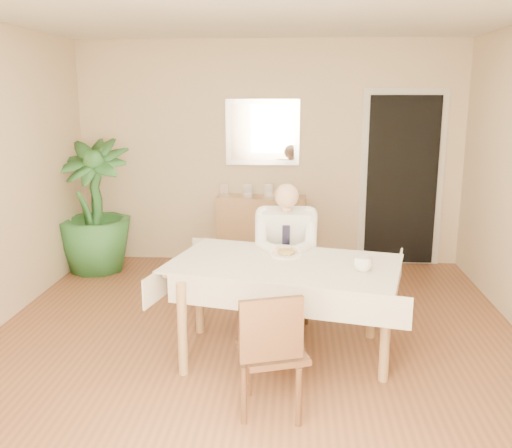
# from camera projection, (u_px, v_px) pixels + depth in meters

# --- Properties ---
(room) EXTENTS (5.00, 5.02, 2.60)m
(room) POSITION_uv_depth(u_px,v_px,m) (253.00, 189.00, 4.27)
(room) COLOR brown
(room) RESTS_ON ground
(window) EXTENTS (1.34, 0.04, 1.44)m
(window) POSITION_uv_depth(u_px,v_px,m) (194.00, 271.00, 1.83)
(window) COLOR beige
(window) RESTS_ON room
(doorway) EXTENTS (0.96, 0.07, 2.10)m
(doorway) POSITION_uv_depth(u_px,v_px,m) (402.00, 181.00, 6.62)
(doorway) COLOR beige
(doorway) RESTS_ON ground
(mirror) EXTENTS (0.86, 0.04, 0.76)m
(mirror) POSITION_uv_depth(u_px,v_px,m) (262.00, 132.00, 6.62)
(mirror) COLOR silver
(mirror) RESTS_ON room
(dining_table) EXTENTS (1.94, 1.40, 0.75)m
(dining_table) POSITION_uv_depth(u_px,v_px,m) (284.00, 273.00, 4.33)
(dining_table) COLOR #9D784D
(dining_table) RESTS_ON ground
(chair_far) EXTENTS (0.47, 0.47, 0.93)m
(chair_far) POSITION_uv_depth(u_px,v_px,m) (286.00, 258.00, 5.22)
(chair_far) COLOR #442716
(chair_far) RESTS_ON ground
(chair_near) EXTENTS (0.50, 0.51, 0.83)m
(chair_near) POSITION_uv_depth(u_px,v_px,m) (272.00, 349.00, 3.52)
(chair_near) COLOR #442716
(chair_near) RESTS_ON ground
(seated_man) EXTENTS (0.48, 0.72, 1.24)m
(seated_man) POSITION_uv_depth(u_px,v_px,m) (286.00, 249.00, 4.90)
(seated_man) COLOR white
(seated_man) RESTS_ON ground
(plate) EXTENTS (0.26, 0.26, 0.02)m
(plate) POSITION_uv_depth(u_px,v_px,m) (286.00, 255.00, 4.48)
(plate) COLOR white
(plate) RESTS_ON dining_table
(food) EXTENTS (0.14, 0.14, 0.06)m
(food) POSITION_uv_depth(u_px,v_px,m) (286.00, 252.00, 4.48)
(food) COLOR brown
(food) RESTS_ON dining_table
(knife) EXTENTS (0.01, 0.13, 0.01)m
(knife) POSITION_uv_depth(u_px,v_px,m) (291.00, 255.00, 4.42)
(knife) COLOR silver
(knife) RESTS_ON dining_table
(fork) EXTENTS (0.01, 0.13, 0.01)m
(fork) POSITION_uv_depth(u_px,v_px,m) (281.00, 255.00, 4.42)
(fork) COLOR silver
(fork) RESTS_ON dining_table
(coffee_mug) EXTENTS (0.16, 0.16, 0.10)m
(coffee_mug) POSITION_uv_depth(u_px,v_px,m) (363.00, 264.00, 4.09)
(coffee_mug) COLOR white
(coffee_mug) RESTS_ON dining_table
(sideboard) EXTENTS (1.05, 0.42, 0.82)m
(sideboard) POSITION_uv_depth(u_px,v_px,m) (261.00, 231.00, 6.73)
(sideboard) COLOR #9D784D
(sideboard) RESTS_ON ground
(photo_frame_left) EXTENTS (0.10, 0.02, 0.14)m
(photo_frame_left) POSITION_uv_depth(u_px,v_px,m) (224.00, 189.00, 6.70)
(photo_frame_left) COLOR silver
(photo_frame_left) RESTS_ON sideboard
(photo_frame_center) EXTENTS (0.10, 0.02, 0.14)m
(photo_frame_center) POSITION_uv_depth(u_px,v_px,m) (248.00, 190.00, 6.67)
(photo_frame_center) COLOR silver
(photo_frame_center) RESTS_ON sideboard
(photo_frame_right) EXTENTS (0.10, 0.02, 0.14)m
(photo_frame_right) POSITION_uv_depth(u_px,v_px,m) (269.00, 190.00, 6.68)
(photo_frame_right) COLOR silver
(photo_frame_right) RESTS_ON sideboard
(potted_palm) EXTENTS (0.92, 0.92, 1.50)m
(potted_palm) POSITION_uv_depth(u_px,v_px,m) (94.00, 207.00, 6.42)
(potted_palm) COLOR #235524
(potted_palm) RESTS_ON ground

